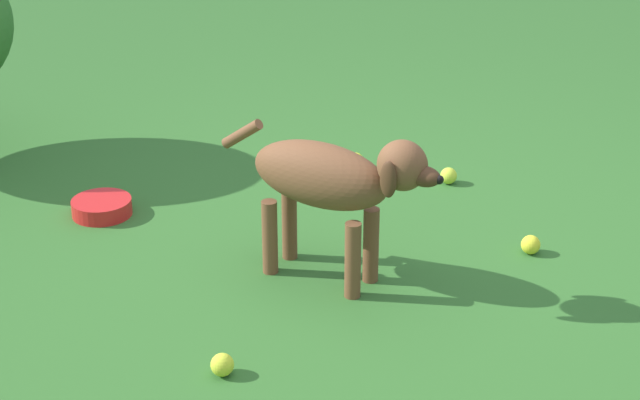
{
  "coord_description": "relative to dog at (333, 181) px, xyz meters",
  "views": [
    {
      "loc": [
        2.07,
        2.08,
        1.64
      ],
      "look_at": [
        0.15,
        -0.13,
        0.27
      ],
      "focal_mm": 57.33,
      "sensor_mm": 36.0,
      "label": 1
    }
  ],
  "objects": [
    {
      "name": "ground",
      "position": [
        -0.13,
        0.08,
        -0.35
      ],
      "size": [
        14.0,
        14.0,
        0.0
      ],
      "primitive_type": "plane",
      "color": "#2D6026"
    },
    {
      "name": "dog",
      "position": [
        0.0,
        0.0,
        0.0
      ],
      "size": [
        0.34,
        0.76,
        0.53
      ],
      "rotation": [
        0.0,
        0.0,
        1.88
      ],
      "color": "brown",
      "rests_on": "ground"
    },
    {
      "name": "tennis_ball_0",
      "position": [
        0.59,
        0.2,
        -0.32
      ],
      "size": [
        0.07,
        0.07,
        0.07
      ],
      "primitive_type": "sphere",
      "color": "#C7D232",
      "rests_on": "ground"
    },
    {
      "name": "tennis_ball_1",
      "position": [
        -0.63,
        0.31,
        -0.32
      ],
      "size": [
        0.07,
        0.07,
        0.07
      ],
      "primitive_type": "sphere",
      "color": "yellow",
      "rests_on": "ground"
    },
    {
      "name": "tennis_ball_2",
      "position": [
        -0.69,
        -0.63,
        -0.32
      ],
      "size": [
        0.07,
        0.07,
        0.07
      ],
      "primitive_type": "sphere",
      "color": "yellow",
      "rests_on": "ground"
    },
    {
      "name": "tennis_ball_4",
      "position": [
        -0.86,
        -0.27,
        -0.32
      ],
      "size": [
        0.07,
        0.07,
        0.07
      ],
      "primitive_type": "sphere",
      "color": "#C0D636",
      "rests_on": "ground"
    },
    {
      "name": "water_bowl",
      "position": [
        0.31,
        -0.92,
        -0.32
      ],
      "size": [
        0.22,
        0.22,
        0.06
      ],
      "primitive_type": "cylinder",
      "color": "red",
      "rests_on": "ground"
    }
  ]
}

